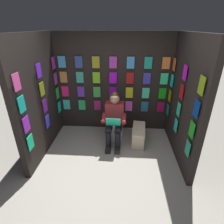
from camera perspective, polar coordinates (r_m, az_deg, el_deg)
ground_plane at (r=3.35m, az=-1.69°, el=-21.12°), size 30.00×30.00×0.00m
display_wall_back at (r=4.41m, az=0.39°, el=8.84°), size 2.80×0.14×2.35m
display_wall_left at (r=3.66m, az=21.93°, el=3.41°), size 0.14×1.87×2.35m
display_wall_right at (r=3.84m, az=-21.94°, el=4.39°), size 0.14×1.87×2.35m
toilet at (r=4.28m, az=0.90°, el=-4.11°), size 0.41×0.56×0.77m
person_reading at (r=3.95m, az=0.68°, el=-2.27°), size 0.53×0.69×1.19m
comic_longbox_near at (r=4.21m, az=8.32°, el=-7.18°), size 0.35×0.71×0.37m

